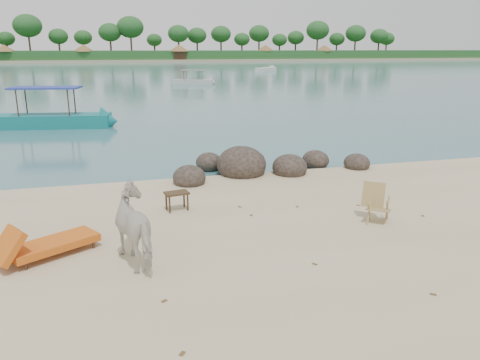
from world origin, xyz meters
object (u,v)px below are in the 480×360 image
object	(u,v)px
boulders	(257,166)
boat_near	(46,94)
side_table	(177,202)
cow	(140,227)
lounge_chair	(53,241)
deck_chair	(379,205)

from	to	relation	value
boulders	boat_near	size ratio (longest dim) A/B	0.97
side_table	cow	bearing A→B (deg)	-121.48
lounge_chair	boat_near	xyz separation A→B (m)	(-1.89, 15.76, 1.29)
boat_near	side_table	bearing A→B (deg)	-63.61
boat_near	lounge_chair	bearing A→B (deg)	-74.26
lounge_chair	deck_chair	distance (m)	6.61
cow	deck_chair	bearing A→B (deg)	167.81
cow	lounge_chair	xyz separation A→B (m)	(-1.53, 0.70, -0.37)
cow	lounge_chair	distance (m)	1.72
cow	deck_chair	distance (m)	5.13
boulders	boat_near	distance (m)	13.26
boat_near	cow	bearing A→B (deg)	-69.37
cow	deck_chair	xyz separation A→B (m)	(5.08, 0.65, -0.25)
side_table	boat_near	bearing A→B (deg)	96.93
lounge_chair	cow	bearing A→B (deg)	-55.54
cow	boat_near	world-z (taller)	boat_near
boulders	deck_chair	xyz separation A→B (m)	(1.29, -4.76, 0.21)
boulders	cow	distance (m)	6.63
boulders	cow	xyz separation A→B (m)	(-3.80, -5.41, 0.46)
lounge_chair	deck_chair	xyz separation A→B (m)	(6.61, -0.05, 0.12)
cow	lounge_chair	size ratio (longest dim) A/B	0.81
lounge_chair	deck_chair	world-z (taller)	deck_chair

